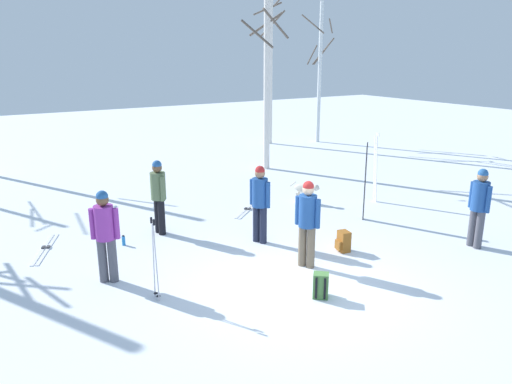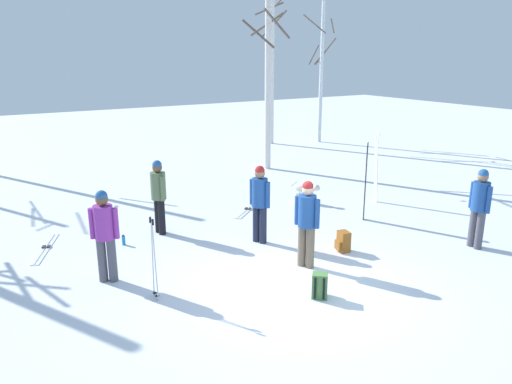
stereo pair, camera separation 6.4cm
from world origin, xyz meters
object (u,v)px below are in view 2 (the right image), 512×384
Objects in this scene: ski_pair_planted_1 at (366,182)px; ski_pair_lying_1 at (46,248)px; water_bottle_0 at (124,240)px; person_0 at (260,199)px; birch_tree_5 at (321,70)px; person_1 at (307,219)px; ski_pair_planted_0 at (376,168)px; birch_tree_4 at (272,52)px; dog at (306,189)px; person_2 at (480,203)px; person_3 at (159,192)px; backpack_1 at (343,242)px; person_4 at (104,230)px; backpack_0 at (320,286)px; ski_pair_lying_0 at (248,209)px; ski_poles_0 at (154,256)px; birch_tree_3 at (268,68)px.

ski_pair_lying_1 is at bearing 163.27° from ski_pair_planted_1.
ski_pair_planted_1 is at bearing -14.80° from water_bottle_0.
birch_tree_5 reaches higher than person_0.
ski_pair_planted_0 is (4.26, 2.49, -0.02)m from person_1.
birch_tree_4 is 1.25× the size of birch_tree_5.
person_2 is at bearing -75.48° from dog.
person_3 is (-5.43, 4.29, 0.00)m from person_2.
backpack_1 is at bearing -143.77° from ski_pair_planted_0.
birch_tree_4 is (2.50, 9.10, 3.07)m from ski_pair_planted_0.
dog is (5.97, 1.98, -0.59)m from person_4.
person_1 is 4.22m from dog.
dog is (2.62, 1.79, -0.59)m from person_0.
person_2 is 1.00× the size of person_3.
backpack_0 is (2.89, -2.48, -0.77)m from person_4.
person_1 and person_4 have the same top height.
ski_pair_lying_0 is 0.23× the size of birch_tree_5.
birch_tree_4 is at bearing 36.22° from ski_pair_lying_1.
person_2 is 4.61m from dog.
person_0 is at bearing -145.63° from dog.
person_1 is 1.36m from backpack_1.
ski_pair_planted_0 reaches higher than backpack_0.
person_4 is 2.53m from ski_pair_lying_1.
ski_pair_lying_1 is 6.29m from backpack_1.
person_1 is 1.00× the size of person_4.
dog is at bearing -130.46° from birch_tree_5.
ski_poles_0 is 10.23m from birch_tree_3.
dog is at bearing -108.07° from birch_tree_3.
backpack_1 is (1.11, 0.19, -0.77)m from person_1.
dog is 0.56× the size of ski_poles_0.
backpack_0 is (-4.22, -0.03, -0.77)m from person_2.
backpack_0 is (3.63, -4.70, 0.20)m from ski_pair_lying_1.
ski_pair_planted_1 is at bearing 107.22° from person_2.
birch_tree_5 is at bearing 57.28° from ski_pair_planted_1.
birch_tree_4 is at bearing 42.49° from water_bottle_0.
birch_tree_3 reaches higher than person_1.
ski_pair_lying_1 is 0.22× the size of birch_tree_4.
ski_poles_0 is 3.26× the size of backpack_0.
birch_tree_3 is at bearing -124.85° from birch_tree_4.
ski_pair_lying_0 is (-1.65, 0.34, -0.38)m from dog.
ski_pair_planted_0 is 3.71m from ski_pair_lying_0.
person_2 is 1.00× the size of person_4.
backpack_1 is at bearing -32.59° from ski_pair_lying_1.
person_2 is (3.76, -2.64, 0.00)m from person_0.
person_2 reaches higher than dog.
backpack_0 is at bearing -30.55° from ski_poles_0.
person_0 and person_2 have the same top height.
birch_tree_4 is at bearing 59.76° from person_1.
birch_tree_4 is at bearing 44.58° from person_3.
dog is 0.11× the size of birch_tree_3.
person_1 is at bearing -153.24° from ski_pair_planted_1.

